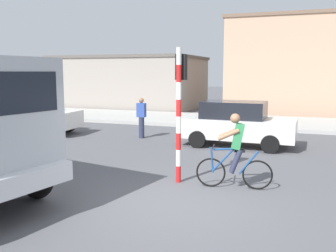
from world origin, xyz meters
TOP-DOWN VIEW (x-y plane):
  - ground_plane at (0.00, 0.00)m, footprint 120.00×120.00m
  - sidewalk_far at (0.00, 12.70)m, footprint 80.00×5.00m
  - cyclist at (0.98, 1.46)m, footprint 1.72×0.54m
  - traffic_light_pole at (-0.37, 1.55)m, footprint 0.24×0.43m
  - car_red_near at (-8.60, 6.19)m, footprint 4.11×2.10m
  - car_white_mid at (0.16, 6.47)m, footprint 4.04×1.95m
  - pedestrian_near_kerb at (-3.70, 6.78)m, footprint 0.34×0.22m
  - building_corner_left at (-10.00, 19.17)m, footprint 10.17×7.65m
  - building_mid_block at (3.53, 19.71)m, footprint 12.04×7.30m

SIDE VIEW (x-z plane):
  - ground_plane at x=0.00m, z-range 0.00..0.00m
  - sidewalk_far at x=0.00m, z-range 0.00..0.16m
  - car_red_near at x=-8.60m, z-range 0.02..1.62m
  - car_white_mid at x=0.16m, z-range 0.02..1.62m
  - pedestrian_near_kerb at x=-3.70m, z-range 0.04..1.66m
  - cyclist at x=0.98m, z-range 0.00..1.72m
  - building_corner_left at x=-10.00m, z-range 0.00..3.77m
  - traffic_light_pole at x=-0.37m, z-range 0.47..3.67m
  - building_mid_block at x=3.53m, z-range 0.00..6.07m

